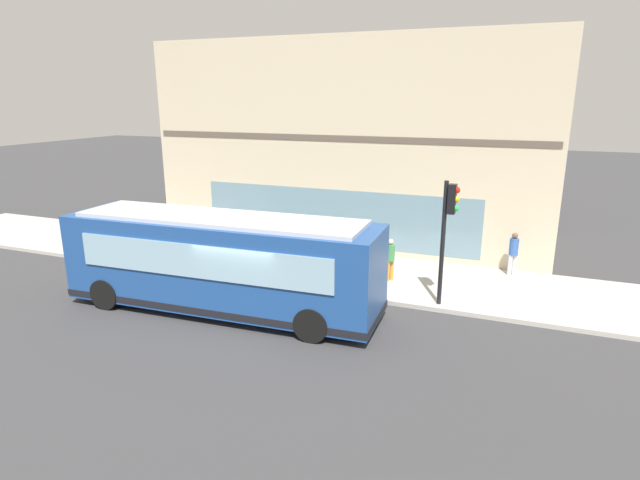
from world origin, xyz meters
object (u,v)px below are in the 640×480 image
pedestrian_by_light_pole (513,251)px  newspaper_vending_box (281,251)px  city_bus_nearside (221,263)px  pedestrian_near_hydrant (390,257)px  traffic_light_near_corner (448,220)px  fire_hydrant (315,246)px  pedestrian_walking_along_curb (154,229)px

pedestrian_by_light_pole → newspaper_vending_box: size_ratio=1.81×
city_bus_nearside → pedestrian_near_hydrant: city_bus_nearside is taller
traffic_light_near_corner → fire_hydrant: (3.45, 5.82, -2.41)m
traffic_light_near_corner → pedestrian_by_light_pole: bearing=-27.3°
city_bus_nearside → pedestrian_by_light_pole: bearing=-52.6°
pedestrian_near_hydrant → newspaper_vending_box: size_ratio=1.72×
pedestrian_walking_along_curb → pedestrian_near_hydrant: pedestrian_walking_along_curb is taller
traffic_light_near_corner → pedestrian_walking_along_curb: traffic_light_near_corner is taller
traffic_light_near_corner → pedestrian_walking_along_curb: bearing=82.9°
traffic_light_near_corner → fire_hydrant: size_ratio=5.38×
fire_hydrant → pedestrian_near_hydrant: (-1.88, -3.67, 0.52)m
traffic_light_near_corner → pedestrian_by_light_pole: 4.62m
pedestrian_by_light_pole → pedestrian_walking_along_curb: bearing=98.7°
city_bus_nearside → fire_hydrant: size_ratio=13.70×
traffic_light_near_corner → fire_hydrant: 7.18m
fire_hydrant → pedestrian_by_light_pole: size_ratio=0.45×
city_bus_nearside → pedestrian_by_light_pole: size_ratio=6.23×
fire_hydrant → pedestrian_walking_along_curb: pedestrian_walking_along_curb is taller
fire_hydrant → newspaper_vending_box: 1.69m
pedestrian_walking_along_curb → newspaper_vending_box: 5.86m
city_bus_nearside → pedestrian_near_hydrant: size_ratio=6.56×
pedestrian_near_hydrant → pedestrian_walking_along_curb: bearing=90.1°
fire_hydrant → pedestrian_near_hydrant: bearing=-117.1°
city_bus_nearside → fire_hydrant: (6.13, -0.67, -1.04)m
city_bus_nearside → newspaper_vending_box: bearing=2.5°
fire_hydrant → newspaper_vending_box: bearing=148.6°
traffic_light_near_corner → pedestrian_near_hydrant: traffic_light_near_corner is taller
pedestrian_by_light_pole → pedestrian_near_hydrant: bearing=118.3°
pedestrian_by_light_pole → newspaper_vending_box: pedestrian_by_light_pole is taller
pedestrian_walking_along_curb → newspaper_vending_box: pedestrian_walking_along_curb is taller
fire_hydrant → pedestrian_by_light_pole: (0.32, -7.77, 0.57)m
fire_hydrant → city_bus_nearside: bearing=173.7°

